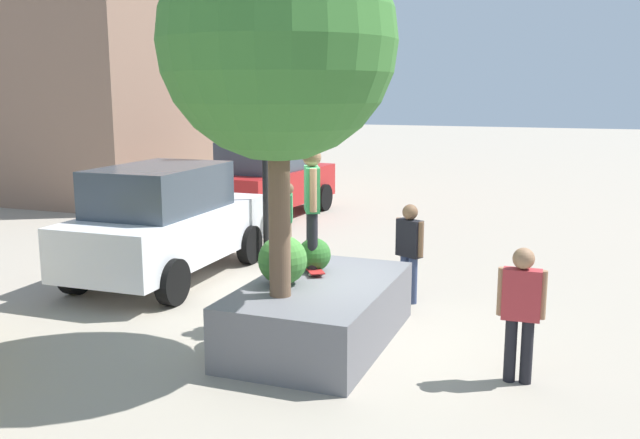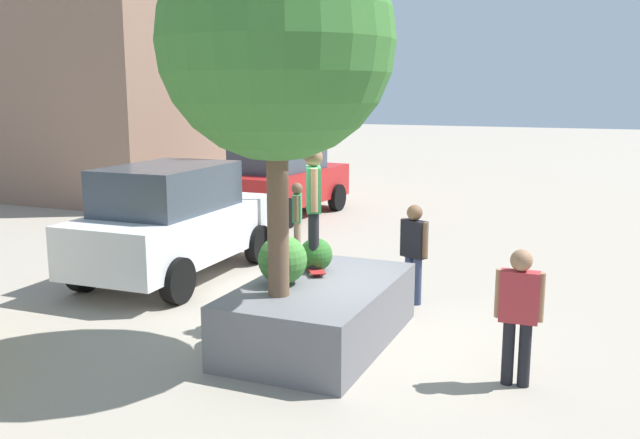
{
  "view_description": "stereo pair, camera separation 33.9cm",
  "coord_description": "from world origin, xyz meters",
  "px_view_note": "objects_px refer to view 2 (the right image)",
  "views": [
    {
      "loc": [
        -9.08,
        -3.25,
        3.5
      ],
      "look_at": [
        -0.43,
        0.02,
        1.76
      ],
      "focal_mm": 38.63,
      "sensor_mm": 36.0,
      "label": 1
    },
    {
      "loc": [
        -8.96,
        -3.57,
        3.5
      ],
      "look_at": [
        -0.43,
        0.02,
        1.76
      ],
      "focal_mm": 38.63,
      "sensor_mm": 36.0,
      "label": 2
    }
  ],
  "objects_px": {
    "skateboard": "(314,268)",
    "police_car": "(174,221)",
    "planter_ledge": "(320,312)",
    "bystander_watching": "(414,247)",
    "pedestrian_crossing": "(297,214)",
    "sedan_parked": "(282,178)",
    "skateboarder": "(314,199)",
    "passerby_with_bag": "(519,308)",
    "plaza_tree": "(276,42)",
    "traffic_light_corner": "(272,99)"
  },
  "relations": [
    {
      "from": "skateboard",
      "to": "police_car",
      "type": "relative_size",
      "value": 0.17
    },
    {
      "from": "planter_ledge",
      "to": "bystander_watching",
      "type": "distance_m",
      "value": 2.43
    },
    {
      "from": "skateboard",
      "to": "pedestrian_crossing",
      "type": "bearing_deg",
      "value": 27.72
    },
    {
      "from": "sedan_parked",
      "to": "pedestrian_crossing",
      "type": "relative_size",
      "value": 3.02
    },
    {
      "from": "skateboarder",
      "to": "passerby_with_bag",
      "type": "height_order",
      "value": "skateboarder"
    },
    {
      "from": "skateboarder",
      "to": "sedan_parked",
      "type": "height_order",
      "value": "skateboarder"
    },
    {
      "from": "planter_ledge",
      "to": "bystander_watching",
      "type": "xyz_separation_m",
      "value": [
        2.26,
        -0.73,
        0.53
      ]
    },
    {
      "from": "pedestrian_crossing",
      "to": "passerby_with_bag",
      "type": "distance_m",
      "value": 7.23
    },
    {
      "from": "pedestrian_crossing",
      "to": "police_car",
      "type": "bearing_deg",
      "value": 150.44
    },
    {
      "from": "pedestrian_crossing",
      "to": "passerby_with_bag",
      "type": "bearing_deg",
      "value": -134.04
    },
    {
      "from": "planter_ledge",
      "to": "sedan_parked",
      "type": "xyz_separation_m",
      "value": [
        8.69,
        4.82,
        0.66
      ]
    },
    {
      "from": "plaza_tree",
      "to": "planter_ledge",
      "type": "bearing_deg",
      "value": -20.41
    },
    {
      "from": "plaza_tree",
      "to": "passerby_with_bag",
      "type": "height_order",
      "value": "plaza_tree"
    },
    {
      "from": "skateboard",
      "to": "skateboarder",
      "type": "relative_size",
      "value": 0.44
    },
    {
      "from": "sedan_parked",
      "to": "passerby_with_bag",
      "type": "relative_size",
      "value": 2.83
    },
    {
      "from": "traffic_light_corner",
      "to": "skateboarder",
      "type": "bearing_deg",
      "value": -145.24
    },
    {
      "from": "police_car",
      "to": "traffic_light_corner",
      "type": "relative_size",
      "value": 0.95
    },
    {
      "from": "police_car",
      "to": "bystander_watching",
      "type": "distance_m",
      "value": 4.61
    },
    {
      "from": "police_car",
      "to": "traffic_light_corner",
      "type": "xyz_separation_m",
      "value": [
        1.8,
        -1.2,
        2.25
      ]
    },
    {
      "from": "plaza_tree",
      "to": "passerby_with_bag",
      "type": "bearing_deg",
      "value": -84.0
    },
    {
      "from": "police_car",
      "to": "passerby_with_bag",
      "type": "xyz_separation_m",
      "value": [
        -2.54,
        -6.61,
        -0.12
      ]
    },
    {
      "from": "police_car",
      "to": "bystander_watching",
      "type": "height_order",
      "value": "police_car"
    },
    {
      "from": "skateboarder",
      "to": "plaza_tree",
      "type": "bearing_deg",
      "value": -177.76
    },
    {
      "from": "traffic_light_corner",
      "to": "pedestrian_crossing",
      "type": "relative_size",
      "value": 3.13
    },
    {
      "from": "sedan_parked",
      "to": "bystander_watching",
      "type": "relative_size",
      "value": 2.85
    },
    {
      "from": "plaza_tree",
      "to": "police_car",
      "type": "xyz_separation_m",
      "value": [
        2.86,
        3.6,
        -2.99
      ]
    },
    {
      "from": "traffic_light_corner",
      "to": "passerby_with_bag",
      "type": "distance_m",
      "value": 7.32
    },
    {
      "from": "police_car",
      "to": "sedan_parked",
      "type": "xyz_separation_m",
      "value": [
        6.57,
        0.94,
        -0.0
      ]
    },
    {
      "from": "skateboard",
      "to": "bystander_watching",
      "type": "height_order",
      "value": "bystander_watching"
    },
    {
      "from": "plaza_tree",
      "to": "pedestrian_crossing",
      "type": "distance_m",
      "value": 6.59
    },
    {
      "from": "plaza_tree",
      "to": "bystander_watching",
      "type": "bearing_deg",
      "value": -18.49
    },
    {
      "from": "planter_ledge",
      "to": "skateboard",
      "type": "height_order",
      "value": "skateboard"
    },
    {
      "from": "planter_ledge",
      "to": "traffic_light_corner",
      "type": "distance_m",
      "value": 5.56
    },
    {
      "from": "plaza_tree",
      "to": "police_car",
      "type": "distance_m",
      "value": 5.48
    },
    {
      "from": "pedestrian_crossing",
      "to": "passerby_with_bag",
      "type": "relative_size",
      "value": 0.94
    },
    {
      "from": "sedan_parked",
      "to": "pedestrian_crossing",
      "type": "distance_m",
      "value": 4.72
    },
    {
      "from": "police_car",
      "to": "traffic_light_corner",
      "type": "height_order",
      "value": "traffic_light_corner"
    },
    {
      "from": "skateboard",
      "to": "planter_ledge",
      "type": "bearing_deg",
      "value": -148.44
    },
    {
      "from": "sedan_parked",
      "to": "passerby_with_bag",
      "type": "bearing_deg",
      "value": -140.37
    },
    {
      "from": "traffic_light_corner",
      "to": "pedestrian_crossing",
      "type": "height_order",
      "value": "traffic_light_corner"
    },
    {
      "from": "plaza_tree",
      "to": "sedan_parked",
      "type": "distance_m",
      "value": 10.89
    },
    {
      "from": "sedan_parked",
      "to": "traffic_light_corner",
      "type": "distance_m",
      "value": 5.7
    },
    {
      "from": "plaza_tree",
      "to": "sedan_parked",
      "type": "relative_size",
      "value": 0.99
    },
    {
      "from": "planter_ledge",
      "to": "skateboarder",
      "type": "relative_size",
      "value": 1.81
    },
    {
      "from": "police_car",
      "to": "passerby_with_bag",
      "type": "height_order",
      "value": "police_car"
    },
    {
      "from": "sedan_parked",
      "to": "passerby_with_bag",
      "type": "distance_m",
      "value": 11.83
    },
    {
      "from": "police_car",
      "to": "traffic_light_corner",
      "type": "distance_m",
      "value": 3.12
    },
    {
      "from": "sedan_parked",
      "to": "passerby_with_bag",
      "type": "height_order",
      "value": "sedan_parked"
    },
    {
      "from": "passerby_with_bag",
      "to": "bystander_watching",
      "type": "bearing_deg",
      "value": 36.75
    },
    {
      "from": "skateboard",
      "to": "skateboarder",
      "type": "bearing_deg",
      "value": -104.04
    }
  ]
}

